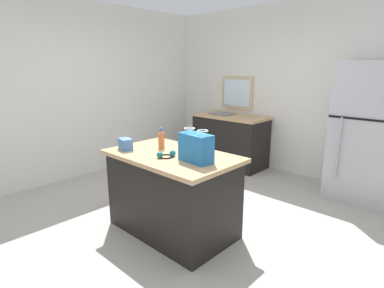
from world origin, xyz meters
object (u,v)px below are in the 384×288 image
kitchen_island (173,193)px  refrigerator (367,133)px  ear_defenders (166,155)px  bottle (161,139)px  shopping_bag (196,148)px  small_box (125,144)px

kitchen_island → refrigerator: refrigerator is taller
kitchen_island → ear_defenders: (0.05, -0.12, 0.45)m
kitchen_island → bottle: (-0.24, 0.07, 0.53)m
shopping_bag → bottle: bearing=170.9°
small_box → ear_defenders: size_ratio=0.83×
refrigerator → small_box: (-1.69, -2.54, 0.02)m
bottle → ear_defenders: bottle is taller
bottle → ear_defenders: bearing=-33.4°
bottle → kitchen_island: bearing=-16.0°
refrigerator → bottle: size_ratio=7.91×
refrigerator → small_box: bearing=-123.6°
small_box → ear_defenders: bearing=11.7°
ear_defenders → small_box: bearing=-168.3°
bottle → shopping_bag: bearing=-9.1°
kitchen_island → ear_defenders: size_ratio=7.09×
shopping_bag → small_box: 0.87m
kitchen_island → ear_defenders: bearing=-68.5°
shopping_bag → bottle: 0.61m
shopping_bag → small_box: size_ratio=2.12×
bottle → refrigerator: bearing=57.1°
kitchen_island → bottle: bearing=164.0°
kitchen_island → small_box: size_ratio=8.50×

